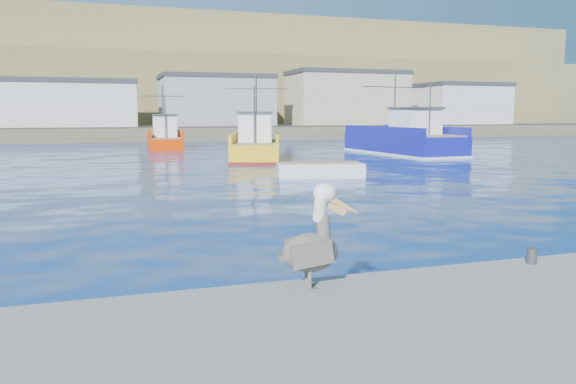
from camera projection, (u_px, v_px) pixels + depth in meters
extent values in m
plane|color=navy|center=(324.00, 258.00, 13.27)|extent=(260.00, 260.00, 0.00)
cylinder|color=#4C4C4C|center=(532.00, 256.00, 10.89)|extent=(0.20, 0.20, 0.30)
cube|color=brown|center=(141.00, 131.00, 81.03)|extent=(160.00, 30.00, 1.60)
cube|color=brown|center=(132.00, 99.00, 104.82)|extent=(180.00, 40.00, 14.00)
cube|color=brown|center=(127.00, 78.00, 122.97)|extent=(200.00, 40.00, 24.00)
cube|color=#2D2D2D|center=(146.00, 127.00, 70.54)|extent=(150.00, 5.00, 0.10)
cube|color=silver|center=(63.00, 106.00, 72.79)|extent=(18.00, 11.00, 5.50)
cube|color=#333338|center=(62.00, 82.00, 72.37)|extent=(18.36, 11.22, 0.60)
cube|color=gray|center=(216.00, 103.00, 78.79)|extent=(15.00, 10.00, 6.50)
cube|color=#333338|center=(215.00, 77.00, 78.29)|extent=(15.30, 10.20, 0.60)
cube|color=tan|center=(347.00, 100.00, 84.79)|extent=(17.00, 9.00, 7.50)
cube|color=#333338|center=(347.00, 73.00, 84.22)|extent=(17.34, 9.18, 0.60)
cube|color=silver|center=(460.00, 106.00, 90.96)|extent=(13.00, 10.00, 6.00)
cube|color=#333338|center=(461.00, 85.00, 90.50)|extent=(13.26, 10.20, 0.60)
cube|color=yellow|center=(256.00, 151.00, 41.86)|extent=(5.94, 10.19, 1.25)
cube|color=yellow|center=(277.00, 138.00, 41.76)|extent=(2.89, 9.11, 0.70)
cube|color=yellow|center=(235.00, 138.00, 41.69)|extent=(2.89, 9.11, 0.70)
cube|color=maroon|center=(256.00, 158.00, 41.94)|extent=(6.06, 10.39, 0.25)
cube|color=#8C7251|center=(256.00, 142.00, 41.76)|extent=(5.58, 9.74, 0.10)
cube|color=white|center=(255.00, 128.00, 40.19)|extent=(2.92, 2.97, 2.00)
cube|color=#333338|center=(255.00, 112.00, 40.03)|extent=(3.16, 3.30, 0.15)
cylinder|color=#4C4C4C|center=(256.00, 109.00, 42.38)|extent=(0.15, 0.15, 5.00)
cylinder|color=#4C4C4C|center=(254.00, 115.00, 38.63)|extent=(0.12, 0.12, 4.00)
cylinder|color=#4C4C4C|center=(256.00, 88.00, 42.17)|extent=(4.49, 1.41, 0.08)
cube|color=#131792|center=(402.00, 144.00, 47.45)|extent=(5.23, 12.71, 1.62)
cube|color=#131792|center=(422.00, 130.00, 48.04)|extent=(1.13, 12.17, 0.70)
cube|color=#131792|center=(381.00, 131.00, 46.53)|extent=(1.13, 12.17, 0.70)
cube|color=silver|center=(402.00, 153.00, 47.55)|extent=(5.33, 12.97, 0.25)
cube|color=#8C7251|center=(402.00, 134.00, 47.33)|extent=(4.85, 12.19, 0.10)
cube|color=white|center=(415.00, 122.00, 45.47)|extent=(3.26, 3.32, 2.00)
cube|color=#333338|center=(416.00, 108.00, 45.31)|extent=(3.50, 3.71, 0.15)
cylinder|color=#4C4C4C|center=(395.00, 105.00, 48.13)|extent=(0.13, 0.13, 5.00)
cylinder|color=#4C4C4C|center=(430.00, 110.00, 43.63)|extent=(0.11, 0.11, 4.00)
cylinder|color=#4C4C4C|center=(395.00, 87.00, 47.92)|extent=(6.08, 0.51, 0.08)
cube|color=#E23300|center=(165.00, 143.00, 54.68)|extent=(3.36, 8.24, 1.06)
cube|color=#E23300|center=(179.00, 134.00, 54.94)|extent=(0.50, 7.96, 0.70)
cube|color=#E23300|center=(149.00, 134.00, 54.18)|extent=(0.50, 7.96, 0.70)
cube|color=#8C7251|center=(164.00, 137.00, 54.60)|extent=(3.11, 7.90, 0.10)
cube|color=white|center=(165.00, 126.00, 53.29)|extent=(2.21, 2.11, 2.00)
cube|color=#333338|center=(164.00, 115.00, 53.14)|extent=(2.37, 2.36, 0.15)
cylinder|color=#4C4C4C|center=(163.00, 112.00, 55.03)|extent=(0.12, 0.12, 5.00)
cylinder|color=#4C4C4C|center=(165.00, 117.00, 52.01)|extent=(0.10, 0.10, 4.00)
cylinder|color=#4C4C4C|center=(163.00, 96.00, 54.83)|extent=(4.26, 0.25, 0.08)
cube|color=silver|center=(320.00, 172.00, 29.96)|extent=(4.80, 2.46, 0.92)
cube|color=#8C7251|center=(320.00, 163.00, 29.89)|extent=(4.28, 2.04, 0.09)
cube|color=silver|center=(368.00, 147.00, 52.45)|extent=(2.21, 4.67, 0.90)
cube|color=#8C7251|center=(368.00, 142.00, 52.38)|extent=(1.81, 4.18, 0.09)
cylinder|color=#595451|center=(310.00, 280.00, 9.28)|extent=(0.08, 0.08, 0.33)
cube|color=#595451|center=(313.00, 289.00, 9.31)|extent=(0.18, 0.15, 0.02)
cylinder|color=#595451|center=(307.00, 276.00, 9.48)|extent=(0.08, 0.08, 0.33)
cube|color=#595451|center=(310.00, 285.00, 9.51)|extent=(0.18, 0.15, 0.02)
ellipsoid|color=#38332D|center=(310.00, 252.00, 9.32)|extent=(1.01, 0.66, 0.66)
cube|color=#38332D|center=(312.00, 255.00, 9.06)|extent=(0.74, 0.15, 0.48)
cube|color=#38332D|center=(305.00, 247.00, 9.56)|extent=(0.74, 0.15, 0.48)
cube|color=#38332D|center=(285.00, 258.00, 9.24)|extent=(0.27, 0.20, 0.14)
cylinder|color=#38332D|center=(323.00, 231.00, 9.32)|extent=(0.26, 0.36, 0.52)
cylinder|color=white|center=(320.00, 208.00, 9.25)|extent=(0.24, 0.36, 0.49)
ellipsoid|color=white|center=(325.00, 193.00, 9.24)|extent=(0.42, 0.34, 0.33)
cone|color=gold|center=(342.00, 205.00, 9.33)|extent=(0.67, 0.23, 0.46)
cube|color=tan|center=(335.00, 208.00, 9.31)|extent=(0.41, 0.10, 0.29)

